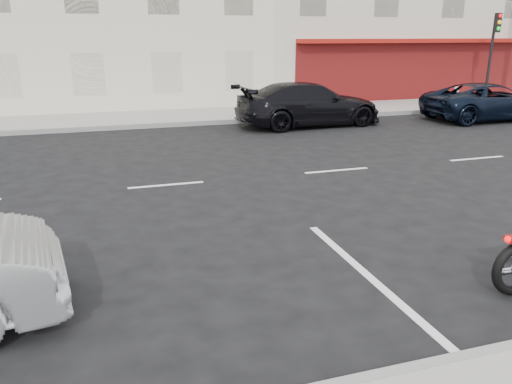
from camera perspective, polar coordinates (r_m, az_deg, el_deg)
The scene contains 7 objects.
ground at distance 11.19m, azimuth -0.03°, elevation 1.67°, with size 120.00×120.00×0.00m, color black.
sidewalk_far at distance 19.29m, azimuth -22.67°, elevation 7.30°, with size 80.00×3.40×0.15m, color gray.
curb_far at distance 17.62m, azimuth -23.10°, elevation 6.41°, with size 80.00×0.12×0.16m, color gray.
traffic_light at distance 25.01m, azimuth 25.45°, elevation 14.77°, with size 0.26×0.30×3.80m.
fire_hydrant at distance 24.29m, azimuth 21.89°, elevation 10.33°, with size 0.20×0.20×0.72m.
suv_far at distance 20.76m, azimuth 25.03°, elevation 9.35°, with size 2.26×4.89×1.36m, color black.
car_far at distance 17.71m, azimuth 6.07°, elevation 9.95°, with size 2.10×5.17×1.50m, color black.
Camera 1 is at (-3.21, -10.27, 3.06)m, focal length 35.00 mm.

